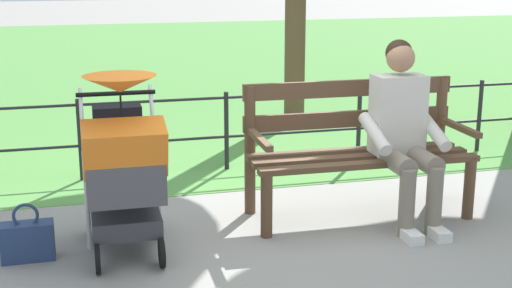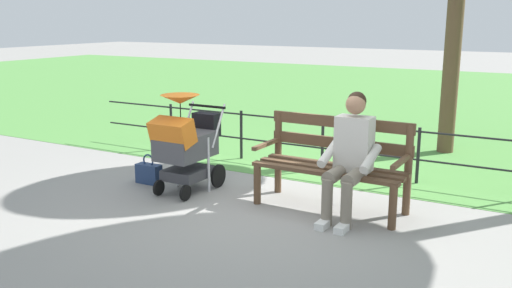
% 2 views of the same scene
% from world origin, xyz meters
% --- Properties ---
extents(ground_plane, '(60.00, 60.00, 0.00)m').
position_xyz_m(ground_plane, '(0.00, 0.00, 0.00)').
color(ground_plane, gray).
extents(grass_lawn, '(40.00, 16.00, 0.01)m').
position_xyz_m(grass_lawn, '(0.00, -8.80, 0.00)').
color(grass_lawn, '#518E42').
rests_on(grass_lawn, ground).
extents(park_bench, '(1.61, 0.63, 0.96)m').
position_xyz_m(park_bench, '(-0.67, -0.12, 0.53)').
color(park_bench, brown).
rests_on(park_bench, ground).
extents(person_on_bench, '(0.54, 0.74, 1.28)m').
position_xyz_m(person_on_bench, '(-0.93, 0.11, 0.68)').
color(person_on_bench, slate).
rests_on(person_on_bench, ground).
extents(stroller, '(0.52, 0.90, 1.15)m').
position_xyz_m(stroller, '(1.02, 0.22, 0.59)').
color(stroller, black).
rests_on(stroller, ground).
extents(handbag, '(0.32, 0.14, 0.37)m').
position_xyz_m(handbag, '(1.62, 0.17, 0.13)').
color(handbag, navy).
rests_on(handbag, ground).
extents(park_fence, '(7.54, 0.04, 0.70)m').
position_xyz_m(park_fence, '(-0.27, -1.43, 0.42)').
color(park_fence, black).
rests_on(park_fence, ground).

